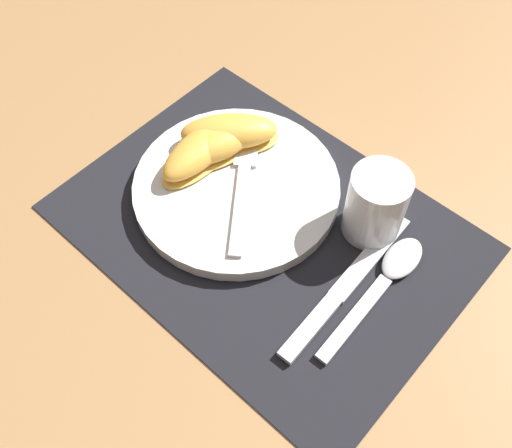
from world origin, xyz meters
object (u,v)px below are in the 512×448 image
(plate, at_px, (236,188))
(knife, at_px, (344,287))
(juice_glass, at_px, (375,208))
(citrus_wedge_0, at_px, (229,133))
(fork, at_px, (244,172))
(citrus_wedge_2, at_px, (203,148))
(spoon, at_px, (390,274))
(citrus_wedge_1, at_px, (216,144))

(plate, height_order, knife, plate)
(juice_glass, distance_m, citrus_wedge_0, 0.19)
(fork, xyz_separation_m, citrus_wedge_0, (-0.04, 0.02, 0.01))
(plate, relative_size, fork, 1.41)
(plate, bearing_deg, citrus_wedge_2, 176.40)
(spoon, distance_m, citrus_wedge_2, 0.25)
(citrus_wedge_1, relative_size, citrus_wedge_2, 0.84)
(spoon, height_order, citrus_wedge_2, citrus_wedge_2)
(plate, height_order, spoon, plate)
(plate, bearing_deg, knife, -5.78)
(juice_glass, distance_m, citrus_wedge_2, 0.21)
(spoon, relative_size, citrus_wedge_1, 1.60)
(juice_glass, height_order, spoon, juice_glass)
(citrus_wedge_0, distance_m, citrus_wedge_2, 0.04)
(juice_glass, relative_size, citrus_wedge_1, 0.77)
(plate, relative_size, knife, 1.10)
(juice_glass, bearing_deg, citrus_wedge_0, -173.27)
(juice_glass, bearing_deg, plate, -156.29)
(spoon, xyz_separation_m, citrus_wedge_1, (-0.24, -0.01, 0.03))
(knife, height_order, citrus_wedge_0, citrus_wedge_0)
(spoon, bearing_deg, knife, -120.78)
(plate, height_order, citrus_wedge_0, citrus_wedge_0)
(juice_glass, relative_size, fork, 0.51)
(citrus_wedge_1, bearing_deg, spoon, 1.88)
(spoon, xyz_separation_m, citrus_wedge_0, (-0.24, 0.01, 0.03))
(plate, relative_size, citrus_wedge_1, 2.14)
(juice_glass, relative_size, citrus_wedge_2, 0.65)
(juice_glass, bearing_deg, citrus_wedge_1, -166.99)
(plate, distance_m, spoon, 0.19)
(plate, xyz_separation_m, juice_glass, (0.14, 0.06, 0.03))
(citrus_wedge_0, xyz_separation_m, citrus_wedge_2, (-0.01, -0.04, -0.00))
(knife, distance_m, citrus_wedge_2, 0.22)
(citrus_wedge_1, bearing_deg, knife, -9.32)
(knife, bearing_deg, citrus_wedge_0, 165.22)
(spoon, height_order, fork, fork)
(citrus_wedge_1, bearing_deg, citrus_wedge_0, 90.16)
(plate, bearing_deg, citrus_wedge_0, 140.36)
(juice_glass, relative_size, knife, 0.40)
(plate, distance_m, citrus_wedge_2, 0.06)
(citrus_wedge_1, bearing_deg, juice_glass, 13.01)
(juice_glass, xyz_separation_m, spoon, (0.05, -0.04, -0.03))
(citrus_wedge_2, bearing_deg, knife, -5.24)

